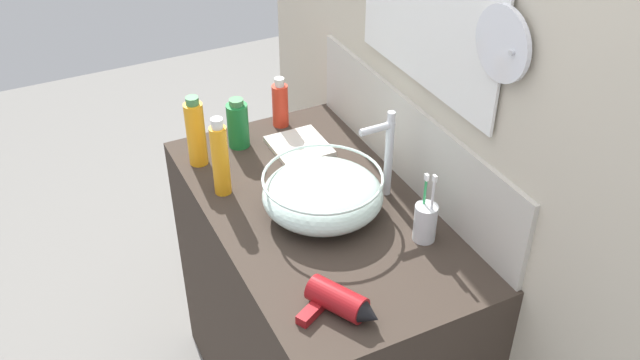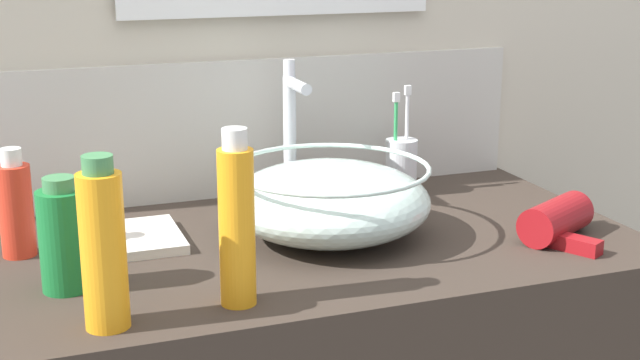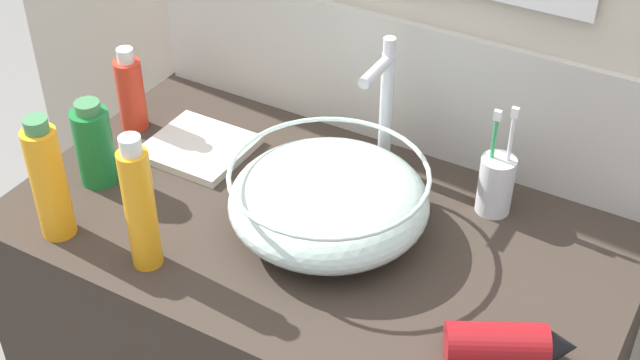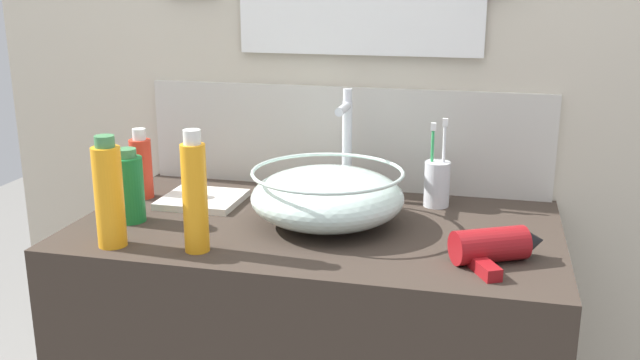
% 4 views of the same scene
% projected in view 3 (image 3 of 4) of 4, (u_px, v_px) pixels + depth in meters
% --- Properties ---
extents(glass_bowl_sink, '(0.33, 0.33, 0.12)m').
position_uv_depth(glass_bowl_sink, '(330.00, 199.00, 1.47)').
color(glass_bowl_sink, silver).
rests_on(glass_bowl_sink, vanity_counter).
extents(faucet, '(0.02, 0.11, 0.27)m').
position_uv_depth(faucet, '(384.00, 100.00, 1.56)').
color(faucet, silver).
rests_on(faucet, vanity_counter).
extents(hair_drier, '(0.19, 0.19, 0.07)m').
position_uv_depth(hair_drier, '(506.00, 348.00, 1.26)').
color(hair_drier, maroon).
rests_on(hair_drier, vanity_counter).
extents(toothbrush_cup, '(0.06, 0.06, 0.21)m').
position_uv_depth(toothbrush_cup, '(496.00, 183.00, 1.52)').
color(toothbrush_cup, silver).
rests_on(toothbrush_cup, vanity_counter).
extents(shampoo_bottle, '(0.05, 0.05, 0.25)m').
position_uv_depth(shampoo_bottle, '(140.00, 206.00, 1.38)').
color(shampoo_bottle, orange).
rests_on(shampoo_bottle, vanity_counter).
extents(soap_dispenser, '(0.06, 0.06, 0.23)m').
position_uv_depth(soap_dispenser, '(49.00, 181.00, 1.44)').
color(soap_dispenser, orange).
rests_on(soap_dispenser, vanity_counter).
extents(spray_bottle, '(0.05, 0.05, 0.17)m').
position_uv_depth(spray_bottle, '(131.00, 92.00, 1.72)').
color(spray_bottle, red).
rests_on(spray_bottle, vanity_counter).
extents(lotion_bottle, '(0.07, 0.07, 0.17)m').
position_uv_depth(lotion_bottle, '(94.00, 145.00, 1.58)').
color(lotion_bottle, '#197233').
rests_on(lotion_bottle, vanity_counter).
extents(hand_towel, '(0.18, 0.17, 0.02)m').
position_uv_depth(hand_towel, '(199.00, 147.00, 1.69)').
color(hand_towel, silver).
rests_on(hand_towel, vanity_counter).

